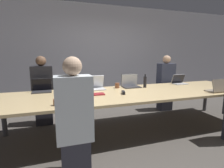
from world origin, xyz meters
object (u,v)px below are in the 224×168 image
(laptop_near_left, at_px, (77,99))
(person_near_left, at_px, (74,121))
(laptop_far_center, at_px, (130,83))
(person_far_right, at_px, (165,84))
(bottle_far_midleft, at_px, (85,87))
(cup_near_left, at_px, (56,102))
(bottle_near_right, at_px, (220,85))
(cup_far_center, at_px, (117,85))
(laptop_far_right, at_px, (179,81))
(laptop_far_midleft, at_px, (96,85))
(bottle_far_center, at_px, (145,82))
(laptop_near_right, at_px, (217,88))
(stapler, at_px, (123,93))
(person_far_left, at_px, (43,92))
(laptop_far_left, at_px, (42,88))

(laptop_near_left, bearing_deg, person_near_left, 79.65)
(laptop_far_center, xyz_separation_m, person_far_right, (1.15, 0.40, -0.14))
(person_far_right, bearing_deg, laptop_near_left, -150.51)
(person_near_left, bearing_deg, bottle_far_midleft, -104.80)
(laptop_far_center, height_order, cup_near_left, laptop_far_center)
(laptop_near_left, relative_size, person_far_right, 0.23)
(bottle_near_right, height_order, cup_far_center, bottle_near_right)
(bottle_far_midleft, height_order, laptop_far_right, laptop_far_right)
(laptop_far_midleft, relative_size, cup_near_left, 3.60)
(bottle_far_center, distance_m, laptop_far_right, 0.96)
(laptop_far_midleft, relative_size, person_far_right, 0.23)
(laptop_near_right, distance_m, bottle_far_center, 1.31)
(cup_near_left, relative_size, laptop_far_right, 0.28)
(laptop_near_right, distance_m, laptop_far_right, 0.93)
(cup_far_center, xyz_separation_m, stapler, (-0.08, -0.54, -0.03))
(person_far_left, xyz_separation_m, laptop_far_center, (1.73, -0.38, 0.14))
(laptop_near_right, height_order, laptop_far_right, laptop_near_right)
(bottle_near_right, height_order, bottle_far_center, bottle_far_center)
(stapler, bearing_deg, laptop_near_right, 0.64)
(bottle_far_center, height_order, laptop_far_right, bottle_far_center)
(laptop_far_midleft, bearing_deg, cup_near_left, -130.11)
(laptop_near_right, distance_m, cup_far_center, 1.84)
(laptop_far_left, relative_size, bottle_near_right, 1.63)
(bottle_near_right, height_order, person_near_left, person_near_left)
(person_far_left, bearing_deg, laptop_near_right, -23.66)
(laptop_far_midleft, height_order, cup_near_left, laptop_far_midleft)
(person_far_left, xyz_separation_m, laptop_far_midleft, (1.00, -0.38, 0.14))
(laptop_far_left, relative_size, cup_near_left, 3.87)
(cup_near_left, bearing_deg, stapler, 17.39)
(person_near_left, xyz_separation_m, stapler, (0.92, 0.84, 0.09))
(person_near_left, bearing_deg, stapler, -137.70)
(laptop_far_left, distance_m, laptop_far_center, 1.73)
(bottle_near_right, height_order, cup_near_left, bottle_near_right)
(laptop_far_midleft, relative_size, laptop_near_left, 0.99)
(laptop_near_right, bearing_deg, cup_near_left, -0.74)
(laptop_far_left, xyz_separation_m, bottle_far_midleft, (0.74, -0.27, 0.02))
(bottle_near_right, relative_size, cup_far_center, 2.01)
(person_near_left, height_order, cup_near_left, person_near_left)
(laptop_near_left, relative_size, person_near_left, 0.23)
(cup_far_center, bearing_deg, laptop_far_center, 4.79)
(bottle_near_right, distance_m, cup_near_left, 3.05)
(laptop_far_midleft, distance_m, laptop_far_right, 1.94)
(bottle_near_right, xyz_separation_m, bottle_far_center, (-1.29, 0.64, 0.03))
(laptop_far_right, bearing_deg, laptop_far_center, 179.24)
(bottle_far_center, relative_size, person_far_right, 0.20)
(laptop_far_left, height_order, cup_near_left, laptop_far_left)
(laptop_near_left, bearing_deg, person_far_right, -150.51)
(bottle_near_right, distance_m, bottle_far_midleft, 2.61)
(laptop_near_right, distance_m, person_far_right, 1.36)
(person_far_left, relative_size, laptop_far_midleft, 4.36)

